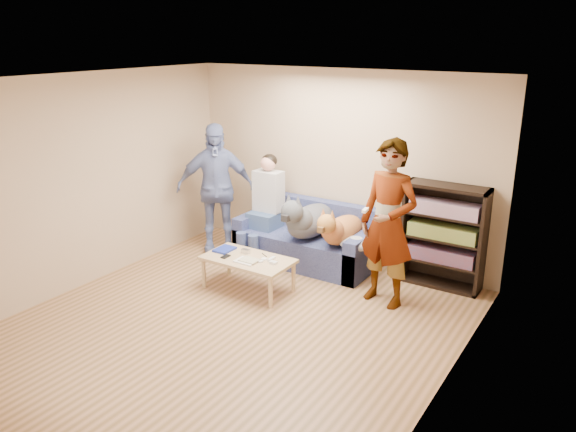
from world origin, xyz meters
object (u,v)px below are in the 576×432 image
Objects in this scene: dog_tan at (340,229)px; bookshelf at (444,234)px; camera_silver at (246,251)px; person_seated at (265,203)px; person_standing_left at (215,188)px; person_standing_right at (388,224)px; coffee_table at (248,262)px; notebook_blue at (225,249)px; dog_gray at (308,220)px; sofa at (308,242)px.

bookshelf reaches higher than dog_tan.
camera_silver is 0.08× the size of bookshelf.
person_seated is 1.27× the size of dog_tan.
camera_silver is at bearing -73.20° from person_standing_left.
person_standing_right reaches higher than coffee_table.
notebook_blue is 0.24× the size of coffee_table.
dog_gray reaches higher than notebook_blue.
person_standing_left is 1.56m from coffee_table.
dog_tan reaches higher than notebook_blue.
dog_gray is (0.65, 0.97, 0.24)m from notebook_blue.
sofa is (0.27, 1.06, -0.16)m from camera_silver.
dog_gray is at bearing 67.69° from camera_silver.
sofa is at bearing 168.34° from person_standing_right.
bookshelf is (2.43, 0.36, -0.09)m from person_seated.
person_seated is 1.34× the size of coffee_table.
person_standing_left is 1.38m from camera_silver.
person_seated is at bearing 176.81° from dog_gray.
person_standing_right is 1.52× the size of dog_gray.
person_seated is at bearing -22.54° from person_standing_left.
bookshelf is at bearing 13.27° from dog_gray.
notebook_blue is at bearing -139.27° from dog_tan.
camera_silver is 0.10× the size of coffee_table.
person_seated is 1.23m from coffee_table.
person_standing_right is 1.68× the size of dog_tan.
bookshelf is (1.80, 0.23, 0.40)m from sofa.
person_standing_right reaches higher than person_standing_left.
person_standing_left reaches higher than coffee_table.
person_standing_right is 2.09m from person_seated.
sofa reaches higher than camera_silver.
person_standing_left is 7.16× the size of notebook_blue.
person_standing_right is 2.74m from person_standing_left.
person_seated is at bearing -168.58° from sofa.
sofa is 1.20m from coffee_table.
coffee_table is at bearing -97.11° from sofa.
camera_silver is 0.06× the size of sofa.
coffee_table is (-0.25, -1.02, -0.30)m from dog_gray.
person_standing_left is at bearing -175.04° from dog_tan.
camera_silver is 1.11m from sofa.
person_standing_left is (-2.73, 0.25, -0.04)m from person_standing_right.
person_standing_right is 1.81m from camera_silver.
person_standing_left is 1.46m from dog_gray.
person_seated is at bearing 114.44° from coffee_table.
camera_silver is (-1.66, -0.48, -0.53)m from person_standing_right.
dog_gray is (0.73, -0.04, -0.10)m from person_seated.
bookshelf is at bearing 30.20° from notebook_blue.
dog_gray is at bearing -179.67° from dog_tan.
coffee_table is (0.40, -0.05, -0.06)m from notebook_blue.
sofa is at bearing 75.87° from camera_silver.
person_standing_right is at bearing -12.73° from person_seated.
notebook_blue is 0.29m from camera_silver.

